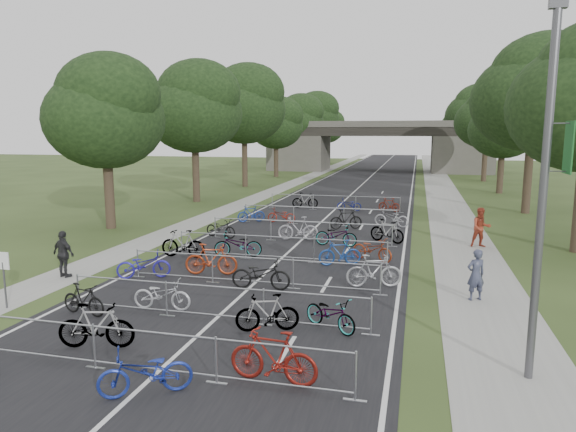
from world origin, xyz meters
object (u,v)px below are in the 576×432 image
at_px(lamppost, 545,191).
at_px(bike_2, 145,373).
at_px(bike_1, 96,326).
at_px(park_sign, 3,269).
at_px(pedestrian_c, 64,254).
at_px(overpass_bridge, 378,146).
at_px(pedestrian_b, 481,228).
at_px(pedestrian_a, 476,275).

distance_m(lamppost, bike_2, 9.33).
bearing_deg(bike_1, park_sign, 53.07).
distance_m(bike_1, pedestrian_c, 7.52).
bearing_deg(overpass_bridge, pedestrian_b, -79.87).
relative_size(park_sign, pedestrian_c, 1.01).
bearing_deg(lamppost, bike_1, -174.68).
height_order(lamppost, bike_2, lamppost).
height_order(park_sign, pedestrian_a, park_sign).
height_order(pedestrian_a, pedestrian_b, pedestrian_b).
bearing_deg(pedestrian_c, bike_1, 147.15).
relative_size(overpass_bridge, bike_1, 15.65).
relative_size(bike_1, pedestrian_c, 1.09).
bearing_deg(pedestrian_c, overpass_bridge, -83.25).
height_order(pedestrian_b, pedestrian_c, pedestrian_b).
bearing_deg(pedestrian_c, lamppost, 177.88).
relative_size(park_sign, bike_1, 0.92).
relative_size(overpass_bridge, lamppost, 3.78).
bearing_deg(bike_1, lamppost, -98.44).
bearing_deg(pedestrian_a, overpass_bridge, -106.86).
height_order(bike_2, pedestrian_b, pedestrian_b).
xyz_separation_m(overpass_bridge, pedestrian_a, (7.67, -57.53, -2.67)).
relative_size(lamppost, pedestrian_a, 4.75).
bearing_deg(bike_2, pedestrian_a, 107.53).
bearing_deg(overpass_bridge, pedestrian_c, -97.13).
bearing_deg(pedestrian_b, park_sign, -152.14).
bearing_deg(park_sign, lamppost, -3.78).
height_order(bike_1, pedestrian_c, pedestrian_c).
xyz_separation_m(overpass_bridge, pedestrian_c, (-7.32, -58.51, -2.63)).
height_order(bike_2, pedestrian_c, pedestrian_c).
distance_m(bike_1, pedestrian_b, 18.52).
height_order(overpass_bridge, pedestrian_a, overpass_bridge).
distance_m(park_sign, bike_1, 5.07).
xyz_separation_m(bike_1, pedestrian_b, (10.94, 14.94, 0.37)).
height_order(overpass_bridge, park_sign, overpass_bridge).
bearing_deg(lamppost, park_sign, 176.22).
bearing_deg(overpass_bridge, lamppost, -82.47).
relative_size(park_sign, bike_2, 0.93).
distance_m(pedestrian_a, pedestrian_b, 8.56).
bearing_deg(bike_2, bike_1, -158.19).
bearing_deg(lamppost, pedestrian_b, 88.25).
relative_size(bike_2, pedestrian_b, 1.02).
distance_m(lamppost, pedestrian_c, 16.63).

